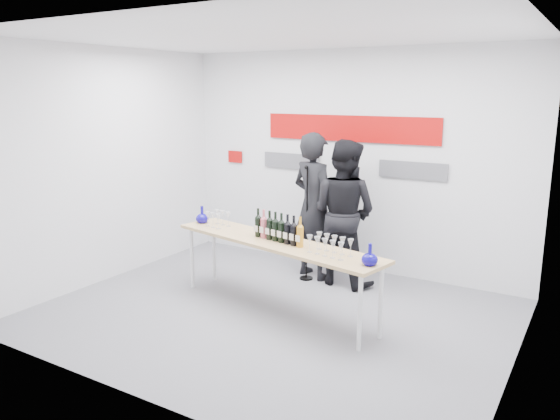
{
  "coord_description": "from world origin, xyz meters",
  "views": [
    {
      "loc": [
        3.03,
        -4.84,
        2.46
      ],
      "look_at": [
        -0.04,
        0.23,
        1.15
      ],
      "focal_mm": 35.0,
      "sensor_mm": 36.0,
      "label": 1
    }
  ],
  "objects_px": {
    "mic_stand": "(306,245)",
    "presenter_right": "(343,213)",
    "tasting_table": "(275,246)",
    "presenter_left": "(314,206)"
  },
  "relations": [
    {
      "from": "presenter_left",
      "to": "mic_stand",
      "type": "relative_size",
      "value": 1.27
    },
    {
      "from": "mic_stand",
      "to": "presenter_right",
      "type": "bearing_deg",
      "value": -9.34
    },
    {
      "from": "tasting_table",
      "to": "presenter_right",
      "type": "distance_m",
      "value": 1.26
    },
    {
      "from": "presenter_right",
      "to": "tasting_table",
      "type": "bearing_deg",
      "value": 84.55
    },
    {
      "from": "tasting_table",
      "to": "mic_stand",
      "type": "height_order",
      "value": "mic_stand"
    },
    {
      "from": "tasting_table",
      "to": "presenter_right",
      "type": "xyz_separation_m",
      "value": [
        0.26,
        1.22,
        0.17
      ]
    },
    {
      "from": "tasting_table",
      "to": "presenter_left",
      "type": "distance_m",
      "value": 1.28
    },
    {
      "from": "presenter_left",
      "to": "presenter_right",
      "type": "height_order",
      "value": "presenter_left"
    },
    {
      "from": "tasting_table",
      "to": "presenter_right",
      "type": "height_order",
      "value": "presenter_right"
    },
    {
      "from": "mic_stand",
      "to": "presenter_left",
      "type": "bearing_deg",
      "value": 56.47
    }
  ]
}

